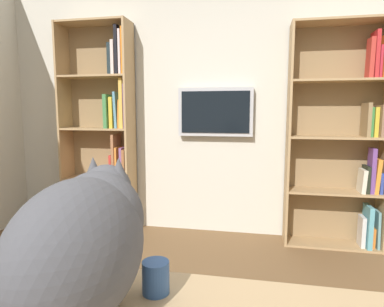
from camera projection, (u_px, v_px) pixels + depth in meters
name	position (u px, v px, depth m)	size (l,w,h in m)	color
wall_back	(211.00, 103.00, 3.38)	(4.52, 0.06, 2.70)	beige
bookshelf_left	(346.00, 139.00, 3.02)	(0.87, 0.28, 2.06)	tan
bookshelf_right	(107.00, 130.00, 3.46)	(0.76, 0.28, 2.17)	tan
wall_mounted_tv	(215.00, 112.00, 3.30)	(0.75, 0.07, 0.48)	#B7B7BC
cat	(85.00, 239.00, 0.85)	(0.31, 0.59, 0.40)	#4C4C51
coffee_mug	(156.00, 277.00, 0.96)	(0.08, 0.08, 0.10)	#335999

